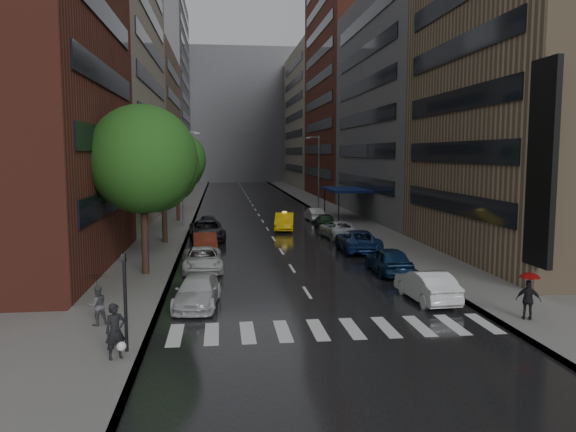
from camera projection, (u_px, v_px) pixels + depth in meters
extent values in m
plane|color=gray|center=(321.00, 315.00, 24.40)|extent=(220.00, 220.00, 0.00)
cube|color=black|center=(253.00, 207.00, 73.73)|extent=(14.00, 140.00, 0.01)
cube|color=gray|center=(184.00, 207.00, 72.65)|extent=(4.00, 140.00, 0.15)
cube|color=gray|center=(321.00, 205.00, 74.79)|extent=(4.00, 140.00, 0.15)
cube|color=silver|center=(175.00, 335.00, 21.70)|extent=(0.55, 2.80, 0.01)
cube|color=silver|center=(212.00, 334.00, 21.87)|extent=(0.55, 2.80, 0.01)
cube|color=silver|center=(248.00, 332.00, 22.04)|extent=(0.55, 2.80, 0.01)
cube|color=silver|center=(283.00, 331.00, 22.20)|extent=(0.55, 2.80, 0.01)
cube|color=silver|center=(318.00, 330.00, 22.37)|extent=(0.55, 2.80, 0.01)
cube|color=silver|center=(352.00, 328.00, 22.54)|extent=(0.55, 2.80, 0.01)
cube|color=silver|center=(386.00, 327.00, 22.70)|extent=(0.55, 2.80, 0.01)
cube|color=silver|center=(419.00, 326.00, 22.87)|extent=(0.55, 2.80, 0.01)
cube|color=silver|center=(452.00, 324.00, 23.04)|extent=(0.55, 2.80, 0.01)
cube|color=silver|center=(484.00, 323.00, 23.20)|extent=(0.55, 2.80, 0.01)
cube|color=maroon|center=(35.00, 51.00, 33.00)|extent=(8.00, 20.00, 26.00)
cube|color=gray|center=(111.00, 53.00, 56.23)|extent=(8.00, 28.00, 34.00)
cube|color=#937A5B|center=(148.00, 126.00, 84.53)|extent=(8.00, 28.00, 22.00)
cube|color=slate|center=(166.00, 93.00, 113.23)|extent=(8.00, 32.00, 38.00)
cube|color=#937A5B|center=(518.00, 29.00, 36.35)|extent=(8.00, 20.00, 30.00)
cube|color=slate|center=(400.00, 107.00, 60.36)|extent=(8.00, 28.00, 24.00)
cube|color=maroon|center=(344.00, 82.00, 87.32)|extent=(8.00, 28.00, 36.00)
cube|color=gray|center=(312.00, 120.00, 117.36)|extent=(8.00, 32.00, 28.00)
cube|color=black|center=(542.00, 164.00, 26.97)|extent=(0.30, 2.20, 10.00)
cube|color=slate|center=(237.00, 117.00, 139.03)|extent=(40.00, 14.00, 32.00)
cylinder|color=#382619|center=(145.00, 230.00, 31.86)|extent=(0.40, 0.40, 5.35)
sphere|color=#1E5116|center=(143.00, 159.00, 31.41)|extent=(6.11, 6.11, 6.11)
cylinder|color=#382619|center=(164.00, 213.00, 43.15)|extent=(0.40, 0.40, 4.83)
sphere|color=#1E5116|center=(163.00, 166.00, 42.75)|extent=(5.52, 5.52, 5.52)
cylinder|color=#382619|center=(178.00, 197.00, 57.16)|extent=(0.40, 0.40, 5.06)
sphere|color=#1E5116|center=(177.00, 160.00, 56.74)|extent=(5.79, 5.79, 5.79)
imported|color=#EBB50C|center=(284.00, 222.00, 51.18)|extent=(2.36, 5.00, 1.58)
imported|color=beige|center=(197.00, 291.00, 25.84)|extent=(2.31, 4.81, 1.35)
imported|color=silver|center=(203.00, 260.00, 33.45)|extent=(2.52, 5.11, 1.40)
imported|color=#561F11|center=(205.00, 244.00, 38.92)|extent=(1.86, 4.69, 1.52)
imported|color=black|center=(207.00, 230.00, 45.31)|extent=(3.19, 5.96, 1.59)
imported|color=black|center=(209.00, 223.00, 51.24)|extent=(2.01, 4.17, 1.37)
imported|color=silver|center=(427.00, 286.00, 26.67)|extent=(1.84, 4.63, 1.50)
imported|color=#0D213F|center=(389.00, 260.00, 32.70)|extent=(1.91, 4.70, 1.60)
imported|color=#0F2048|center=(358.00, 241.00, 40.00)|extent=(2.91, 5.83, 1.59)
imported|color=silver|center=(339.00, 229.00, 46.48)|extent=(2.91, 5.46, 1.46)
imported|color=#17331D|center=(325.00, 221.00, 52.48)|extent=(1.89, 4.26, 1.42)
imported|color=silver|center=(314.00, 214.00, 58.53)|extent=(1.68, 4.16, 1.34)
imported|color=black|center=(115.00, 331.00, 18.74)|extent=(0.82, 0.73, 1.89)
sphere|color=white|center=(121.00, 346.00, 18.72)|extent=(0.32, 0.32, 0.32)
imported|color=#4E4E53|center=(97.00, 305.00, 22.45)|extent=(0.98, 0.91, 1.61)
imported|color=black|center=(97.00, 285.00, 22.35)|extent=(0.96, 0.98, 0.88)
imported|color=black|center=(528.00, 300.00, 23.18)|extent=(1.05, 0.79, 1.66)
imported|color=#A70C0D|center=(529.00, 280.00, 23.08)|extent=(0.82, 0.82, 0.72)
cylinder|color=black|center=(125.00, 306.00, 19.37)|extent=(0.12, 0.12, 3.20)
imported|color=black|center=(124.00, 267.00, 19.21)|extent=(0.18, 0.15, 0.90)
cylinder|color=gray|center=(183.00, 178.00, 52.55)|extent=(0.18, 0.18, 9.00)
cube|color=gray|center=(197.00, 133.00, 52.25)|extent=(0.50, 0.22, 0.16)
cylinder|color=gray|center=(319.00, 172.00, 69.21)|extent=(0.18, 0.18, 9.00)
cube|color=gray|center=(308.00, 138.00, 68.57)|extent=(0.50, 0.22, 0.16)
cube|color=navy|center=(346.00, 190.00, 59.65)|extent=(4.00, 8.00, 0.25)
cylinder|color=black|center=(339.00, 207.00, 55.88)|extent=(0.12, 0.12, 3.00)
cylinder|color=black|center=(325.00, 201.00, 63.38)|extent=(0.12, 0.12, 3.00)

